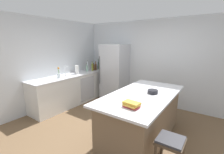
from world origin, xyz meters
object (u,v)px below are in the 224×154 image
Objects in this scene: flower_vase at (59,75)px; soda_bottle at (88,67)px; bar_stool at (170,146)px; wine_bottle at (99,65)px; syrup_bottle at (96,67)px; kitchen_island at (142,116)px; sink_faucet at (66,70)px; gin_bottle at (87,68)px; olive_oil_bottle at (92,67)px; cookbook_stack at (132,105)px; refrigerator at (115,72)px; whiskey_bottle at (93,67)px; mixing_bowl at (153,92)px; vinegar_bottle at (96,67)px; paper_towel_roll at (77,70)px.

flower_vase is 0.87× the size of soda_bottle.
soda_bottle is (-3.41, 1.96, 0.55)m from bar_stool.
wine_bottle is 0.17m from syrup_bottle.
kitchen_island is 7.18× the size of sink_faucet.
soda_bottle is at bearing 154.99° from kitchen_island.
soda_bottle is (-0.12, 1.30, 0.05)m from flower_vase.
gin_bottle is at bearing 156.27° from kitchen_island.
olive_oil_bottle is (0.00, 1.40, 0.04)m from flower_vase.
cookbook_stack is at bearing -34.03° from gin_bottle.
soda_bottle is at bearing -160.53° from refrigerator.
whiskey_bottle reaches higher than cookbook_stack.
flower_vase is 1.56× the size of mixing_bowl.
refrigerator is 0.89m from vinegar_bottle.
sink_faucet is at bearing -92.74° from gin_bottle.
bar_stool is 3.87m from gin_bottle.
wine_bottle is at bearing 91.64° from syrup_bottle.
kitchen_island is at bearing -31.20° from syrup_bottle.
wine_bottle is 3.60m from cookbook_stack.
soda_bottle is at bearing -111.60° from syrup_bottle.
mixing_bowl is (2.76, -1.48, -0.07)m from vinegar_bottle.
whiskey_bottle is 3.44m from cookbook_stack.
whiskey_bottle is at bearing 86.09° from sink_faucet.
flower_vase is at bearing 168.61° from bar_stool.
kitchen_island is at bearing -27.95° from olive_oil_bottle.
refrigerator reaches higher than whiskey_bottle.
whiskey_bottle is at bearing 154.42° from mixing_bowl.
refrigerator is at bearing 2.15° from syrup_bottle.
bar_stool is at bearing -16.32° from sink_faucet.
wine_bottle is at bearing 170.23° from refrigerator.
kitchen_island is 10.71× the size of mixing_bowl.
whiskey_bottle is (0.05, -0.18, -0.00)m from vinegar_bottle.
vinegar_bottle is 0.39m from soda_bottle.
soda_bottle is at bearing 100.03° from paper_towel_roll.
gin_bottle is at bearing 150.95° from bar_stool.
syrup_bottle is at bearing -48.31° from vinegar_bottle.
bar_stool is 1.62× the size of wine_bottle.
kitchen_island is 3.35× the size of bar_stool.
syrup_bottle is at bearing 80.98° from gin_bottle.
cookbook_stack is at bearing -40.00° from syrup_bottle.
whiskey_bottle is 0.95× the size of cookbook_stack.
wine_bottle is at bearing 76.44° from soda_bottle.
gin_bottle is (-2.61, 1.15, 0.57)m from kitchen_island.
syrup_bottle reaches higher than mixing_bowl.
flower_vase is at bearing -90.07° from olive_oil_bottle.
mixing_bowl is at bearing 44.93° from kitchen_island.
olive_oil_bottle is at bearing -73.51° from vinegar_bottle.
wine_bottle is at bearing 85.85° from whiskey_bottle.
syrup_bottle reaches higher than bar_stool.
soda_bottle reaches higher than vinegar_bottle.
cookbook_stack is (2.66, -0.64, -0.04)m from flower_vase.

